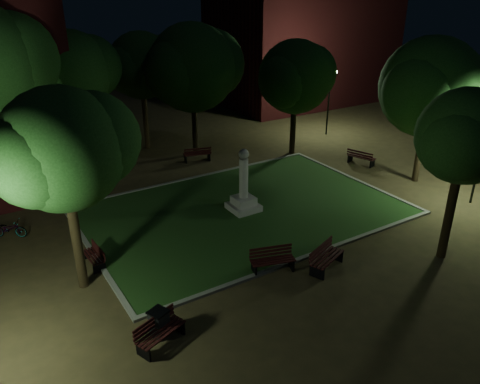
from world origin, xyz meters
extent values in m
plane|color=#41361E|center=(0.00, 0.00, 0.00)|extent=(80.00, 80.00, 0.00)
cube|color=#24481A|center=(0.00, 2.00, 0.04)|extent=(15.00, 10.00, 0.08)
cube|color=slate|center=(0.00, -3.10, 0.06)|extent=(15.40, 0.20, 0.12)
cube|color=slate|center=(0.00, 7.10, 0.06)|extent=(15.40, 0.20, 0.12)
cube|color=slate|center=(-7.60, 2.00, 0.06)|extent=(0.20, 10.00, 0.12)
cube|color=slate|center=(7.60, 2.00, 0.06)|extent=(0.20, 10.00, 0.12)
cube|color=#ACA49D|center=(0.00, 2.00, 0.23)|extent=(1.40, 1.40, 0.30)
cube|color=#ACA49D|center=(0.00, 2.00, 0.58)|extent=(1.00, 1.00, 0.40)
cylinder|color=#ACA49D|center=(0.00, 2.00, 1.78)|extent=(0.44, 0.44, 2.00)
sphere|color=#ACA49D|center=(0.00, 2.00, 3.03)|extent=(0.50, 0.50, 0.50)
cube|color=#571617|center=(18.00, 20.00, 6.00)|extent=(16.00, 10.00, 12.00)
cylinder|color=#2E2212|center=(-8.53, -0.13, 2.07)|extent=(0.36, 0.36, 4.15)
sphere|color=#26561F|center=(-8.53, -0.13, 5.42)|extent=(4.25, 4.25, 4.25)
sphere|color=#26561F|center=(-7.46, 0.07, 5.52)|extent=(3.40, 3.40, 3.40)
sphere|color=#26561F|center=(-9.37, -0.43, 5.32)|extent=(3.19, 3.19, 3.19)
cylinder|color=#2E2212|center=(-5.74, 9.65, 2.52)|extent=(0.36, 0.36, 5.04)
sphere|color=#26561F|center=(-5.74, 9.65, 6.31)|extent=(4.22, 4.22, 4.22)
sphere|color=#26561F|center=(-4.68, 9.85, 6.41)|extent=(3.37, 3.37, 3.37)
sphere|color=#26561F|center=(-6.58, 9.35, 6.21)|extent=(3.16, 3.16, 3.16)
cylinder|color=#2E2212|center=(1.85, 10.82, 2.01)|extent=(0.36, 0.36, 4.03)
sphere|color=#26561F|center=(1.85, 10.82, 5.68)|extent=(5.49, 5.49, 5.49)
sphere|color=#26561F|center=(3.22, 11.02, 5.78)|extent=(4.39, 4.39, 4.39)
sphere|color=#26561F|center=(0.75, 10.52, 5.58)|extent=(4.12, 4.12, 4.12)
cylinder|color=#2E2212|center=(7.49, 7.71, 1.83)|extent=(0.36, 0.36, 3.66)
sphere|color=#26561F|center=(7.49, 7.71, 5.06)|extent=(4.67, 4.67, 4.67)
sphere|color=#26561F|center=(8.66, 7.91, 5.16)|extent=(3.73, 3.73, 3.73)
sphere|color=#26561F|center=(6.56, 7.41, 4.96)|extent=(3.50, 3.50, 3.50)
cylinder|color=#2E2212|center=(10.56, 0.09, 1.88)|extent=(0.36, 0.36, 3.76)
sphere|color=#26561F|center=(10.56, 0.09, 5.38)|extent=(5.40, 5.40, 5.40)
sphere|color=#26561F|center=(11.91, 0.29, 5.48)|extent=(4.32, 4.32, 4.32)
sphere|color=#26561F|center=(9.48, -0.21, 5.28)|extent=(4.05, 4.05, 4.05)
cylinder|color=#2E2212|center=(4.74, -5.98, 2.07)|extent=(0.36, 0.36, 4.13)
sphere|color=#26561F|center=(4.74, -5.98, 5.23)|extent=(3.67, 3.67, 3.67)
sphere|color=#26561F|center=(5.65, -5.78, 5.33)|extent=(2.93, 2.93, 2.93)
sphere|color=#26561F|center=(4.00, -6.28, 5.13)|extent=(2.75, 2.75, 2.75)
sphere|color=#26561F|center=(-8.59, 8.48, 7.28)|extent=(4.42, 4.42, 4.42)
cylinder|color=#2E2212|center=(-0.32, 13.88, 2.15)|extent=(0.36, 0.36, 4.29)
sphere|color=#26561F|center=(-0.32, 13.88, 5.59)|extent=(4.33, 4.33, 4.33)
sphere|color=#26561F|center=(0.76, 14.08, 5.69)|extent=(3.46, 3.46, 3.46)
sphere|color=#26561F|center=(-1.18, 13.58, 5.49)|extent=(3.25, 3.25, 3.25)
cylinder|color=black|center=(10.57, -3.45, 2.00)|extent=(0.12, 0.12, 4.00)
cylinder|color=black|center=(12.28, 9.66, 2.30)|extent=(0.12, 0.12, 4.59)
cylinder|color=black|center=(12.28, 9.66, 4.59)|extent=(0.90, 0.08, 0.08)
sphere|color=#D8FFD8|center=(11.83, 9.66, 4.59)|extent=(0.28, 0.28, 0.28)
sphere|color=#D8FFD8|center=(12.73, 9.66, 4.59)|extent=(0.28, 0.28, 0.28)
cube|color=black|center=(-2.64, -2.90, 0.24)|extent=(0.24, 0.60, 0.48)
cube|color=black|center=(-1.16, -3.35, 0.24)|extent=(0.24, 0.60, 0.48)
cube|color=black|center=(-1.97, -3.36, 0.50)|extent=(1.71, 0.61, 0.04)
cube|color=black|center=(-1.92, -3.21, 0.50)|extent=(1.71, 0.61, 0.04)
cube|color=black|center=(-1.88, -3.06, 0.50)|extent=(1.71, 0.61, 0.04)
cube|color=black|center=(-1.83, -2.91, 0.50)|extent=(1.71, 0.61, 0.04)
cube|color=black|center=(-1.81, -2.85, 0.61)|extent=(1.70, 0.57, 0.11)
cube|color=black|center=(-1.81, -2.85, 0.76)|extent=(1.70, 0.57, 0.11)
cube|color=black|center=(-1.81, -2.85, 0.91)|extent=(1.70, 0.57, 0.11)
cube|color=black|center=(-0.71, -4.41, 0.25)|extent=(0.28, 0.61, 0.50)
cube|color=black|center=(0.78, -3.85, 0.25)|extent=(0.28, 0.61, 0.50)
cube|color=black|center=(0.12, -4.37, 0.51)|extent=(1.74, 0.74, 0.05)
cube|color=black|center=(0.07, -4.22, 0.51)|extent=(1.74, 0.74, 0.05)
cube|color=black|center=(0.01, -4.07, 0.51)|extent=(1.74, 0.74, 0.05)
cube|color=black|center=(-0.05, -3.92, 0.51)|extent=(1.74, 0.74, 0.05)
cube|color=black|center=(-0.07, -3.85, 0.63)|extent=(1.73, 0.70, 0.11)
cube|color=black|center=(-0.07, -3.85, 0.79)|extent=(1.73, 0.70, 0.11)
cube|color=black|center=(-0.07, -3.85, 0.95)|extent=(1.73, 0.70, 0.11)
cube|color=black|center=(-7.99, -4.88, 0.24)|extent=(0.27, 0.57, 0.47)
cube|color=black|center=(-6.59, -4.35, 0.24)|extent=(0.27, 0.57, 0.47)
cube|color=black|center=(-7.21, -4.83, 0.48)|extent=(1.63, 0.70, 0.04)
cube|color=black|center=(-7.26, -4.69, 0.48)|extent=(1.63, 0.70, 0.04)
cube|color=black|center=(-7.31, -4.55, 0.48)|extent=(1.63, 0.70, 0.04)
cube|color=black|center=(-7.37, -4.41, 0.48)|extent=(1.63, 0.70, 0.04)
cube|color=black|center=(-7.39, -4.35, 0.59)|extent=(1.62, 0.67, 0.10)
cube|color=black|center=(-7.39, -4.35, 0.74)|extent=(1.62, 0.67, 0.10)
cube|color=black|center=(-7.39, -4.35, 0.89)|extent=(1.62, 0.67, 0.10)
cube|color=black|center=(-7.82, 1.73, 0.20)|extent=(0.51, 0.08, 0.40)
cube|color=black|center=(-7.74, 0.45, 0.20)|extent=(0.51, 0.08, 0.40)
cube|color=black|center=(-7.98, 1.08, 0.41)|extent=(0.17, 1.47, 0.04)
cube|color=black|center=(-7.85, 1.09, 0.41)|extent=(0.17, 1.47, 0.04)
cube|color=black|center=(-7.72, 1.09, 0.41)|extent=(0.17, 1.47, 0.04)
cube|color=black|center=(-7.60, 1.10, 0.41)|extent=(0.17, 1.47, 0.04)
cube|color=black|center=(-7.54, 1.10, 0.50)|extent=(0.14, 1.46, 0.09)
cube|color=black|center=(-7.54, 1.10, 0.63)|extent=(0.14, 1.46, 0.09)
cube|color=black|center=(-7.54, 1.10, 0.76)|extent=(0.14, 1.46, 0.09)
cube|color=black|center=(10.08, 2.94, 0.24)|extent=(0.58, 0.25, 0.47)
cube|color=black|center=(9.61, 4.38, 0.24)|extent=(0.58, 0.25, 0.47)
cube|color=black|center=(10.07, 3.73, 0.49)|extent=(0.64, 1.67, 0.04)
cube|color=black|center=(9.93, 3.69, 0.49)|extent=(0.64, 1.67, 0.04)
cube|color=black|center=(9.78, 3.64, 0.49)|extent=(0.64, 1.67, 0.04)
cube|color=black|center=(9.64, 3.59, 0.49)|extent=(0.64, 1.67, 0.04)
cube|color=black|center=(9.58, 3.57, 0.59)|extent=(0.61, 1.66, 0.10)
cube|color=black|center=(9.58, 3.57, 0.74)|extent=(0.61, 1.66, 0.10)
cube|color=black|center=(9.58, 3.57, 0.90)|extent=(0.61, 1.66, 0.10)
cube|color=black|center=(2.10, 9.48, 0.24)|extent=(0.22, 0.60, 0.48)
cube|color=black|center=(0.63, 9.88, 0.24)|extent=(0.22, 0.60, 0.48)
cube|color=black|center=(1.43, 9.91, 0.49)|extent=(1.71, 0.55, 0.04)
cube|color=black|center=(1.39, 9.76, 0.49)|extent=(1.71, 0.55, 0.04)
cube|color=black|center=(1.35, 9.62, 0.49)|extent=(1.71, 0.55, 0.04)
cube|color=black|center=(1.31, 9.47, 0.49)|extent=(1.71, 0.55, 0.04)
cube|color=black|center=(1.29, 9.41, 0.60)|extent=(1.70, 0.52, 0.11)
cube|color=black|center=(1.29, 9.41, 0.75)|extent=(1.70, 0.52, 0.11)
cube|color=black|center=(1.29, 9.41, 0.90)|extent=(1.70, 0.52, 0.11)
cube|color=black|center=(-7.17, -4.19, 0.45)|extent=(0.65, 0.65, 0.90)
cube|color=black|center=(-7.17, -4.19, 0.93)|extent=(0.73, 0.73, 0.06)
imported|color=black|center=(-10.32, 5.37, 0.42)|extent=(1.64, 1.35, 0.84)
camera|label=1|loc=(-11.32, -15.72, 10.48)|focal=35.00mm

